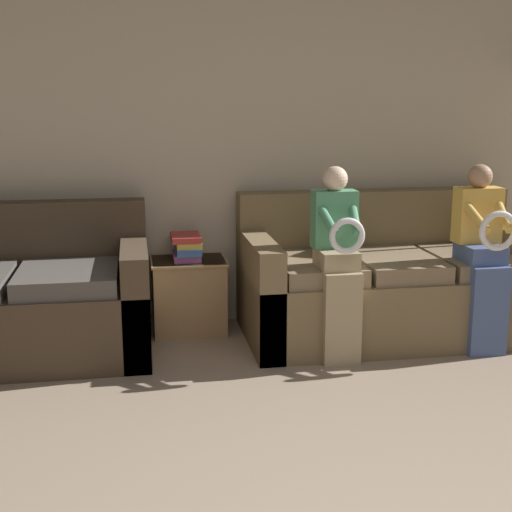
% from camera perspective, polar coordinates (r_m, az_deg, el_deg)
% --- Properties ---
extents(wall_back, '(7.12, 0.06, 2.55)m').
position_cam_1_polar(wall_back, '(4.95, 0.03, 9.38)').
color(wall_back, beige).
rests_on(wall_back, ground_plane).
extents(couch_main, '(1.90, 0.94, 0.92)m').
position_cam_1_polar(couch_main, '(4.83, 10.40, -2.28)').
color(couch_main, brown).
rests_on(couch_main, ground_plane).
extents(couch_side, '(1.56, 0.89, 0.90)m').
position_cam_1_polar(couch_side, '(4.57, -18.43, -3.57)').
color(couch_side, '#473828').
rests_on(couch_side, ground_plane).
extents(child_left_seated, '(0.27, 0.36, 1.15)m').
position_cam_1_polar(child_left_seated, '(4.24, 6.56, 0.09)').
color(child_left_seated, tan).
rests_on(child_left_seated, ground_plane).
extents(child_right_seated, '(0.28, 0.36, 1.15)m').
position_cam_1_polar(child_right_seated, '(4.58, 17.69, 0.47)').
color(child_right_seated, '#475B8E').
rests_on(child_right_seated, ground_plane).
extents(side_shelf, '(0.50, 0.39, 0.50)m').
position_cam_1_polar(side_shelf, '(4.82, -5.39, -3.07)').
color(side_shelf, '#9E7A51').
rests_on(side_shelf, ground_plane).
extents(book_stack, '(0.19, 0.30, 0.17)m').
position_cam_1_polar(book_stack, '(4.74, -5.53, 0.74)').
color(book_stack, '#7A4284').
rests_on(book_stack, side_shelf).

